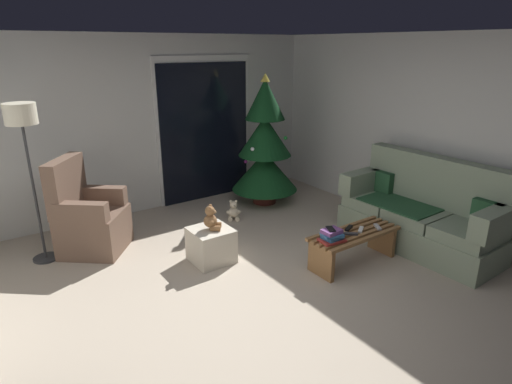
# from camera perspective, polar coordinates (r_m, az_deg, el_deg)

# --- Properties ---
(ground_plane) EXTENTS (7.00, 7.00, 0.00)m
(ground_plane) POSITION_cam_1_polar(r_m,az_deg,el_deg) (4.24, 1.05, -14.57)
(ground_plane) COLOR #B2A38E
(wall_back) EXTENTS (5.72, 0.12, 2.50)m
(wall_back) POSITION_cam_1_polar(r_m,az_deg,el_deg) (6.36, -15.54, 8.46)
(wall_back) COLOR beige
(wall_back) RESTS_ON ground
(wall_right) EXTENTS (0.12, 6.00, 2.50)m
(wall_right) POSITION_cam_1_polar(r_m,az_deg,el_deg) (5.81, 24.73, 6.46)
(wall_right) COLOR beige
(wall_right) RESTS_ON ground
(patio_door_frame) EXTENTS (1.60, 0.02, 2.20)m
(patio_door_frame) POSITION_cam_1_polar(r_m,az_deg,el_deg) (6.73, -6.84, 8.28)
(patio_door_frame) COLOR silver
(patio_door_frame) RESTS_ON ground
(patio_door_glass) EXTENTS (1.50, 0.02, 2.10)m
(patio_door_glass) POSITION_cam_1_polar(r_m,az_deg,el_deg) (6.73, -6.75, 7.84)
(patio_door_glass) COLOR black
(patio_door_glass) RESTS_ON ground
(couch) EXTENTS (0.82, 1.96, 1.08)m
(couch) POSITION_cam_1_polar(r_m,az_deg,el_deg) (5.55, 21.30, -2.81)
(couch) COLOR gray
(couch) RESTS_ON ground
(coffee_table) EXTENTS (1.10, 0.40, 0.38)m
(coffee_table) POSITION_cam_1_polar(r_m,az_deg,el_deg) (4.92, 12.90, -6.57)
(coffee_table) COLOR olive
(coffee_table) RESTS_ON ground
(remote_silver) EXTENTS (0.12, 0.16, 0.02)m
(remote_silver) POSITION_cam_1_polar(r_m,az_deg,el_deg) (5.04, 15.92, -4.50)
(remote_silver) COLOR #ADADB2
(remote_silver) RESTS_ON coffee_table
(remote_graphite) EXTENTS (0.15, 0.14, 0.02)m
(remote_graphite) POSITION_cam_1_polar(r_m,az_deg,el_deg) (4.79, 12.50, -5.46)
(remote_graphite) COLOR #333338
(remote_graphite) RESTS_ON coffee_table
(remote_black) EXTENTS (0.16, 0.11, 0.02)m
(remote_black) POSITION_cam_1_polar(r_m,az_deg,el_deg) (4.93, 12.28, -4.71)
(remote_black) COLOR black
(remote_black) RESTS_ON coffee_table
(remote_white) EXTENTS (0.15, 0.12, 0.02)m
(remote_white) POSITION_cam_1_polar(r_m,az_deg,el_deg) (4.92, 13.81, -4.89)
(remote_white) COLOR silver
(remote_white) RESTS_ON coffee_table
(book_stack) EXTENTS (0.28, 0.22, 0.13)m
(book_stack) POSITION_cam_1_polar(r_m,az_deg,el_deg) (4.58, 10.11, -5.78)
(book_stack) COLOR #A32D28
(book_stack) RESTS_ON coffee_table
(cell_phone) EXTENTS (0.13, 0.16, 0.01)m
(cell_phone) POSITION_cam_1_polar(r_m,az_deg,el_deg) (4.55, 9.96, -4.88)
(cell_phone) COLOR black
(cell_phone) RESTS_ON book_stack
(christmas_tree) EXTENTS (1.01, 1.01, 1.96)m
(christmas_tree) POSITION_cam_1_polar(r_m,az_deg,el_deg) (6.47, 1.18, 5.90)
(christmas_tree) COLOR #4C1E19
(christmas_tree) RESTS_ON ground
(armchair) EXTENTS (0.96, 0.96, 1.13)m
(armchair) POSITION_cam_1_polar(r_m,az_deg,el_deg) (5.42, -21.45, -3.35)
(armchair) COLOR brown
(armchair) RESTS_ON ground
(floor_lamp) EXTENTS (0.32, 0.32, 1.78)m
(floor_lamp) POSITION_cam_1_polar(r_m,az_deg,el_deg) (5.11, -28.66, 7.28)
(floor_lamp) COLOR #2D2D30
(floor_lamp) RESTS_ON ground
(ottoman) EXTENTS (0.44, 0.44, 0.39)m
(ottoman) POSITION_cam_1_polar(r_m,az_deg,el_deg) (4.90, -6.00, -7.05)
(ottoman) COLOR beige
(ottoman) RESTS_ON ground
(teddy_bear_chestnut) EXTENTS (0.22, 0.21, 0.29)m
(teddy_bear_chestnut) POSITION_cam_1_polar(r_m,az_deg,el_deg) (4.77, -6.00, -3.62)
(teddy_bear_chestnut) COLOR brown
(teddy_bear_chestnut) RESTS_ON ottoman
(teddy_bear_cream_by_tree) EXTENTS (0.21, 0.22, 0.29)m
(teddy_bear_cream_by_tree) POSITION_cam_1_polar(r_m,az_deg,el_deg) (6.04, -3.01, -2.56)
(teddy_bear_cream_by_tree) COLOR beige
(teddy_bear_cream_by_tree) RESTS_ON ground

